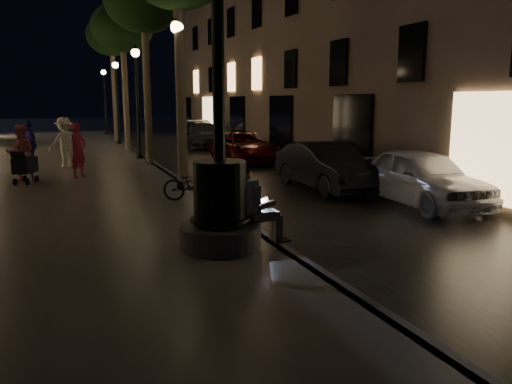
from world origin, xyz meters
name	(u,v)px	position (x,y,z in m)	size (l,w,h in m)	color
ground	(151,165)	(0.00, 15.00, 0.00)	(120.00, 120.00, 0.00)	black
cobble_lane	(219,162)	(3.00, 15.00, 0.01)	(6.00, 45.00, 0.02)	black
promenade	(48,168)	(-4.00, 15.00, 0.10)	(8.00, 45.00, 0.20)	#635F57
curb_strip	(151,163)	(0.00, 15.00, 0.10)	(0.25, 45.00, 0.20)	#59595B
building_right	(329,6)	(10.00, 18.00, 7.50)	(8.00, 36.00, 15.00)	brown
fountain_lamppost	(220,190)	(-1.00, 2.00, 1.21)	(1.40, 1.40, 5.21)	#59595B
seated_man_laptop	(254,203)	(-0.39, 2.00, 0.93)	(1.03, 0.35, 1.40)	tan
tree_second	(144,2)	(-0.20, 14.00, 6.33)	(3.00, 3.00, 7.40)	#6B604C
tree_third	(122,28)	(-0.30, 20.00, 6.14)	(3.00, 3.00, 7.20)	#6B604C
tree_far	(112,36)	(-0.22, 26.00, 6.43)	(3.00, 3.00, 7.50)	#6B604C
lamp_curb_a	(179,80)	(-0.30, 8.00, 3.24)	(0.36, 0.36, 4.81)	black
lamp_curb_b	(137,87)	(-0.30, 16.00, 3.24)	(0.36, 0.36, 4.81)	black
lamp_curb_c	(117,90)	(-0.30, 24.00, 3.24)	(0.36, 0.36, 4.81)	black
lamp_curb_d	(105,92)	(-0.30, 32.00, 3.24)	(0.36, 0.36, 4.81)	black
stroller	(25,165)	(-4.52, 10.50, 0.76)	(0.72, 1.09, 1.12)	black
car_front	(422,177)	(5.20, 4.38, 0.74)	(1.74, 4.34, 1.48)	#A1A2A8
car_second	(326,166)	(4.00, 7.29, 0.72)	(1.52, 4.36, 1.44)	black
car_third	(245,147)	(4.10, 14.71, 0.66)	(2.19, 4.74, 1.32)	maroon
car_rear	(202,135)	(4.13, 22.07, 0.73)	(2.03, 5.00, 1.45)	#323237
car_fifth	(199,130)	(5.20, 26.64, 0.70)	(1.47, 4.22, 1.39)	#B0B1AB
pedestrian_red	(78,150)	(-2.94, 11.23, 1.09)	(0.65, 0.43, 1.78)	#B62445
pedestrian_pink	(21,153)	(-4.63, 11.07, 1.08)	(0.86, 0.67, 1.77)	#D06E83
pedestrian_white	(65,142)	(-3.32, 14.31, 1.14)	(1.21, 0.70, 1.87)	white
pedestrian_blue	(30,145)	(-4.53, 14.07, 1.09)	(1.04, 0.43, 1.77)	navy
bicycle	(195,184)	(-0.40, 6.05, 0.63)	(0.57, 1.63, 0.85)	black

